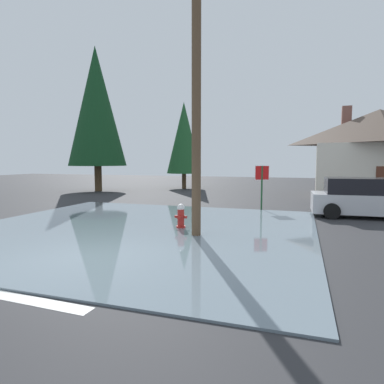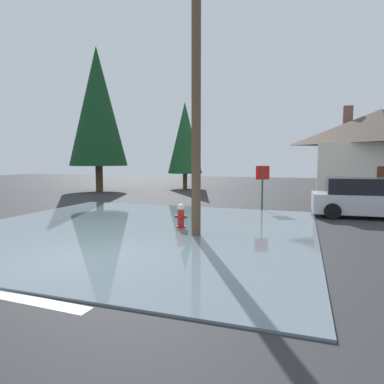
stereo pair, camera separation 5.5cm
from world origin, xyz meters
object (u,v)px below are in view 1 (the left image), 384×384
(utility_pole, at_px, (196,76))
(pine_tree_tall_left, at_px, (184,138))
(house, at_px, (378,152))
(pine_tree_mid_left, at_px, (96,107))
(stop_sign_far, at_px, (262,179))
(fire_hydrant, at_px, (181,217))
(parked_car, at_px, (367,199))

(utility_pole, distance_m, pine_tree_tall_left, 17.52)
(house, relative_size, pine_tree_mid_left, 0.75)
(utility_pole, distance_m, stop_sign_far, 7.08)
(fire_hydrant, height_order, stop_sign_far, stop_sign_far)
(house, height_order, pine_tree_tall_left, pine_tree_tall_left)
(pine_tree_tall_left, bearing_deg, house, -8.49)
(utility_pole, distance_m, house, 16.29)
(house, bearing_deg, utility_pole, -117.84)
(house, bearing_deg, pine_tree_mid_left, -173.70)
(parked_car, xyz_separation_m, pine_tree_mid_left, (-17.26, 6.66, 5.53))
(parked_car, height_order, pine_tree_mid_left, pine_tree_mid_left)
(utility_pole, height_order, parked_car, utility_pole)
(parked_car, bearing_deg, pine_tree_tall_left, 137.51)
(parked_car, distance_m, pine_tree_tall_left, 16.40)
(parked_car, bearing_deg, house, 77.43)
(pine_tree_tall_left, bearing_deg, utility_pole, -69.15)
(utility_pole, relative_size, pine_tree_mid_left, 0.87)
(pine_tree_tall_left, bearing_deg, pine_tree_mid_left, -142.40)
(utility_pole, xyz_separation_m, stop_sign_far, (1.27, 6.11, -3.34))
(utility_pole, height_order, pine_tree_mid_left, pine_tree_mid_left)
(utility_pole, bearing_deg, fire_hydrant, 132.35)
(utility_pole, relative_size, house, 1.15)
(utility_pole, bearing_deg, house, 62.16)
(house, bearing_deg, fire_hydrant, -122.12)
(fire_hydrant, bearing_deg, pine_tree_tall_left, 109.24)
(pine_tree_mid_left, bearing_deg, house, 6.30)
(pine_tree_tall_left, distance_m, pine_tree_mid_left, 7.18)
(fire_hydrant, xyz_separation_m, stop_sign_far, (2.12, 5.18, 1.05))
(stop_sign_far, height_order, pine_tree_tall_left, pine_tree_tall_left)
(utility_pole, relative_size, stop_sign_far, 4.44)
(fire_hydrant, xyz_separation_m, house, (8.40, 13.38, 2.45))
(pine_tree_tall_left, relative_size, pine_tree_mid_left, 0.66)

